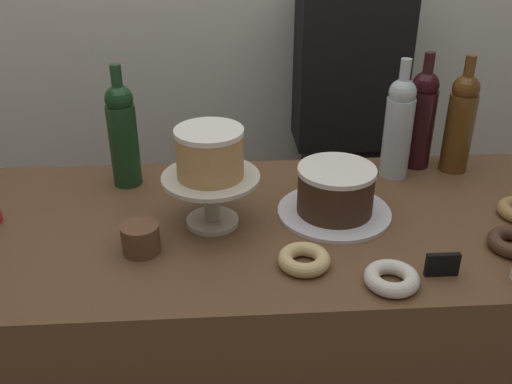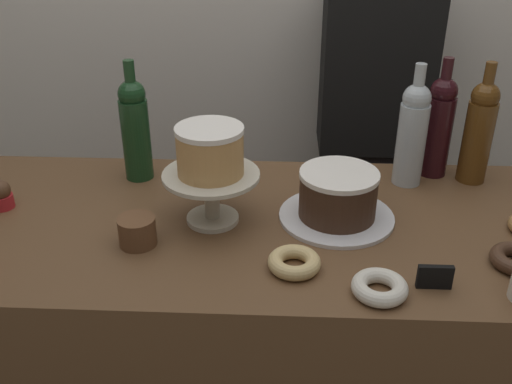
% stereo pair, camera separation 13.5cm
% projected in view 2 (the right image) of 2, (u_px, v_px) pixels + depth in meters
% --- Properties ---
extents(back_wall, '(6.00, 0.05, 2.60)m').
position_uv_depth(back_wall, '(268.00, 2.00, 2.03)').
color(back_wall, silver).
rests_on(back_wall, ground_plane).
extents(display_counter, '(1.59, 0.68, 0.95)m').
position_uv_depth(display_counter, '(256.00, 368.00, 1.62)').
color(display_counter, brown).
rests_on(display_counter, ground_plane).
extents(cake_stand_pedestal, '(0.23, 0.23, 0.13)m').
position_uv_depth(cake_stand_pedestal, '(211.00, 189.00, 1.35)').
color(cake_stand_pedestal, beige).
rests_on(cake_stand_pedestal, display_counter).
extents(white_layer_cake, '(0.16, 0.16, 0.11)m').
position_uv_depth(white_layer_cake, '(210.00, 151.00, 1.31)').
color(white_layer_cake, tan).
rests_on(white_layer_cake, cake_stand_pedestal).
extents(silver_serving_platter, '(0.28, 0.28, 0.01)m').
position_uv_depth(silver_serving_platter, '(336.00, 217.00, 1.40)').
color(silver_serving_platter, white).
rests_on(silver_serving_platter, display_counter).
extents(chocolate_round_cake, '(0.19, 0.19, 0.11)m').
position_uv_depth(chocolate_round_cake, '(338.00, 194.00, 1.37)').
color(chocolate_round_cake, '#3D2619').
rests_on(chocolate_round_cake, silver_serving_platter).
extents(wine_bottle_clear, '(0.08, 0.08, 0.33)m').
position_uv_depth(wine_bottle_clear, '(412.00, 133.00, 1.50)').
color(wine_bottle_clear, '#B2BCC1').
rests_on(wine_bottle_clear, display_counter).
extents(wine_bottle_green, '(0.08, 0.08, 0.33)m').
position_uv_depth(wine_bottle_green, '(135.00, 128.00, 1.53)').
color(wine_bottle_green, '#193D1E').
rests_on(wine_bottle_green, display_counter).
extents(wine_bottle_dark_red, '(0.08, 0.08, 0.33)m').
position_uv_depth(wine_bottle_dark_red, '(439.00, 125.00, 1.55)').
color(wine_bottle_dark_red, black).
rests_on(wine_bottle_dark_red, display_counter).
extents(wine_bottle_amber, '(0.08, 0.08, 0.33)m').
position_uv_depth(wine_bottle_amber, '(479.00, 130.00, 1.52)').
color(wine_bottle_amber, '#5B3814').
rests_on(wine_bottle_amber, display_counter).
extents(cupcake_chocolate, '(0.06, 0.06, 0.07)m').
position_uv_depth(cupcake_chocolate, '(1.00, 195.00, 1.43)').
color(cupcake_chocolate, red).
rests_on(cupcake_chocolate, display_counter).
extents(donut_glazed, '(0.11, 0.11, 0.03)m').
position_uv_depth(donut_glazed, '(294.00, 262.00, 1.21)').
color(donut_glazed, '#E0C17F').
rests_on(donut_glazed, display_counter).
extents(donut_sugar, '(0.11, 0.11, 0.03)m').
position_uv_depth(donut_sugar, '(380.00, 287.00, 1.14)').
color(donut_sugar, silver).
rests_on(donut_sugar, display_counter).
extents(cookie_stack, '(0.08, 0.08, 0.07)m').
position_uv_depth(cookie_stack, '(137.00, 231.00, 1.29)').
color(cookie_stack, brown).
rests_on(cookie_stack, display_counter).
extents(price_sign_chalkboard, '(0.07, 0.01, 0.05)m').
position_uv_depth(price_sign_chalkboard, '(435.00, 277.00, 1.15)').
color(price_sign_chalkboard, black).
rests_on(price_sign_chalkboard, display_counter).
extents(barista_figure, '(0.36, 0.22, 1.60)m').
position_uv_depth(barista_figure, '(369.00, 147.00, 2.06)').
color(barista_figure, black).
rests_on(barista_figure, ground_plane).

